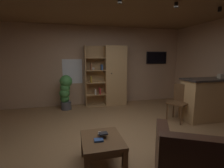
% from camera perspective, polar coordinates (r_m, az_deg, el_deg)
% --- Properties ---
extents(floor, '(6.17, 5.41, 0.02)m').
position_cam_1_polar(floor, '(3.31, 1.78, -19.57)').
color(floor, olive).
rests_on(floor, ground).
extents(wall_back, '(6.29, 0.06, 2.59)m').
position_cam_1_polar(wall_back, '(5.58, -5.84, 6.26)').
color(wall_back, tan).
rests_on(wall_back, ground).
extents(window_pane_back, '(0.63, 0.01, 0.79)m').
position_cam_1_polar(window_pane_back, '(5.51, -13.63, 4.27)').
color(window_pane_back, white).
extents(bookshelf_cabinet, '(1.35, 0.41, 1.96)m').
position_cam_1_polar(bookshelf_cabinet, '(5.45, 0.16, 2.78)').
color(bookshelf_cabinet, tan).
rests_on(bookshelf_cabinet, ground).
extents(kitchen_bar_counter, '(1.48, 0.60, 1.06)m').
position_cam_1_polar(kitchen_bar_counter, '(4.90, 31.01, -4.47)').
color(kitchen_bar_counter, tan).
rests_on(kitchen_bar_counter, ground).
extents(tissue_box, '(0.13, 0.13, 0.11)m').
position_cam_1_polar(tissue_box, '(4.95, 33.69, 2.27)').
color(tissue_box, '#BFB299').
rests_on(tissue_box, kitchen_bar_counter).
extents(coffee_table, '(0.58, 0.68, 0.43)m').
position_cam_1_polar(coffee_table, '(2.54, -3.48, -20.09)').
color(coffee_table, brown).
rests_on(coffee_table, ground).
extents(table_book_0, '(0.13, 0.10, 0.03)m').
position_cam_1_polar(table_book_0, '(2.43, -4.66, -18.88)').
color(table_book_0, '#2D4C8C').
rests_on(table_book_0, coffee_table).
extents(table_book_1, '(0.14, 0.11, 0.03)m').
position_cam_1_polar(table_book_1, '(2.54, -3.44, -16.85)').
color(table_book_1, beige).
rests_on(table_book_1, coffee_table).
extents(table_book_2, '(0.13, 0.11, 0.02)m').
position_cam_1_polar(table_book_2, '(2.49, -3.05, -16.81)').
color(table_book_2, black).
rests_on(table_book_2, coffee_table).
extents(dining_chair, '(0.57, 0.57, 0.92)m').
position_cam_1_polar(dining_chair, '(4.46, 22.41, -5.15)').
color(dining_chair, brown).
rests_on(dining_chair, ground).
extents(potted_floor_plant, '(0.40, 0.37, 1.06)m').
position_cam_1_polar(potted_floor_plant, '(5.16, -15.93, -2.30)').
color(potted_floor_plant, '#4C4C51').
rests_on(potted_floor_plant, ground).
extents(wall_mounted_tv, '(0.78, 0.06, 0.44)m').
position_cam_1_polar(wall_mounted_tv, '(6.24, 15.24, 8.79)').
color(wall_mounted_tv, black).
extents(track_light_spot_2, '(0.07, 0.07, 0.09)m').
position_cam_1_polar(track_light_spot_2, '(3.07, 2.69, 27.02)').
color(track_light_spot_2, black).
extents(track_light_spot_3, '(0.07, 0.07, 0.09)m').
position_cam_1_polar(track_light_spot_3, '(3.48, 21.46, 24.27)').
color(track_light_spot_3, black).
extents(track_light_spot_4, '(0.07, 0.07, 0.09)m').
position_cam_1_polar(track_light_spot_4, '(4.14, 33.42, 20.87)').
color(track_light_spot_4, black).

